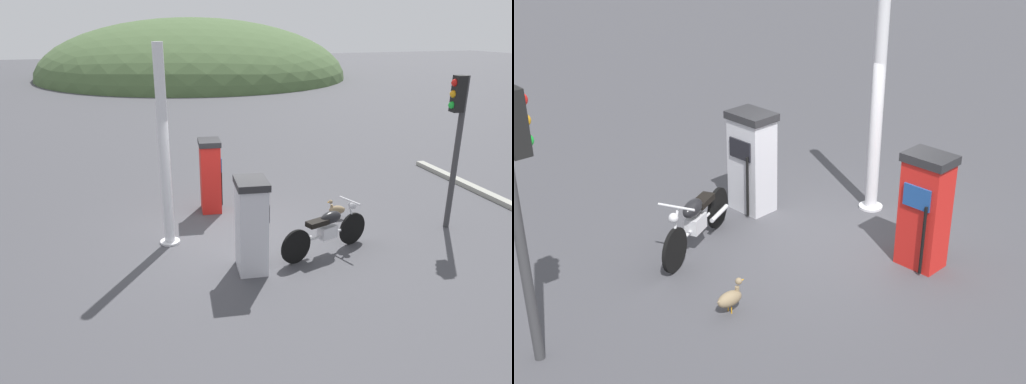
# 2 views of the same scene
# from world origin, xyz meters

# --- Properties ---
(ground_plane) EXTENTS (120.00, 120.00, 0.00)m
(ground_plane) POSITION_xyz_m (0.00, 0.00, 0.00)
(ground_plane) COLOR #424247
(fuel_pump_near) EXTENTS (0.67, 0.81, 1.70)m
(fuel_pump_near) POSITION_xyz_m (-0.12, -1.53, 0.86)
(fuel_pump_near) COLOR silver
(fuel_pump_near) RESTS_ON ground
(fuel_pump_far) EXTENTS (0.62, 0.74, 1.71)m
(fuel_pump_far) POSITION_xyz_m (-0.12, 1.53, 0.87)
(fuel_pump_far) COLOR red
(fuel_pump_far) RESTS_ON ground
(motorcycle_near_pump) EXTENTS (2.04, 0.75, 0.97)m
(motorcycle_near_pump) POSITION_xyz_m (1.45, -1.36, 0.49)
(motorcycle_near_pump) COLOR black
(motorcycle_near_pump) RESTS_ON ground
(wandering_duck) EXTENTS (0.45, 0.26, 0.45)m
(wandering_duck) POSITION_xyz_m (2.45, 0.11, 0.22)
(wandering_duck) COLOR #847051
(wandering_duck) RESTS_ON ground
(roadside_traffic_light) EXTENTS (0.39, 0.27, 3.24)m
(roadside_traffic_light) POSITION_xyz_m (4.43, -1.07, 2.24)
(roadside_traffic_light) COLOR #38383A
(roadside_traffic_light) RESTS_ON ground
(canopy_support_pole) EXTENTS (0.40, 0.40, 3.90)m
(canopy_support_pole) POSITION_xyz_m (-1.34, 0.05, 1.87)
(canopy_support_pole) COLOR silver
(canopy_support_pole) RESTS_ON ground
(road_edge_kerb) EXTENTS (0.68, 6.43, 0.12)m
(road_edge_kerb) POSITION_xyz_m (6.81, 0.00, 0.06)
(road_edge_kerb) COLOR #9E9E93
(road_edge_kerb) RESTS_ON ground
(distant_hill_main) EXTENTS (25.69, 27.65, 9.58)m
(distant_hill_main) POSITION_xyz_m (5.95, 33.38, 0.00)
(distant_hill_main) COLOR #476038
(distant_hill_main) RESTS_ON ground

